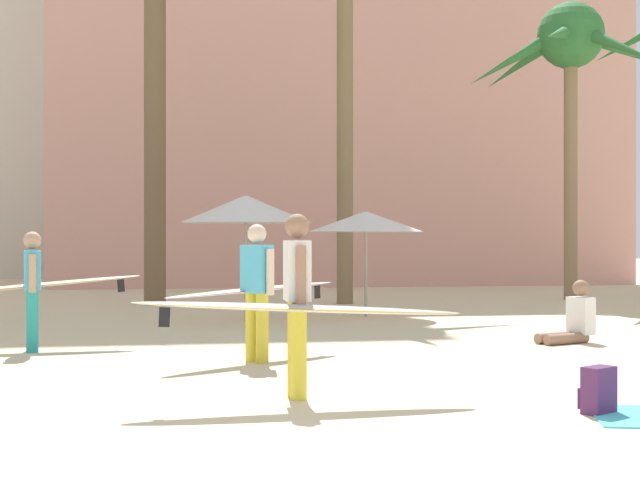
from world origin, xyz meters
The scene contains 9 objects.
hotel_pink centered at (4.36, 27.27, 7.74)m, with size 19.38×8.55×15.47m, color #DB9989.
palm_tree_far_left centered at (8.66, 16.40, 6.29)m, with size 5.58×5.26×7.61m.
cafe_umbrella_0 centered at (0.04, 11.64, 2.12)m, with size 2.47×2.47×2.38m.
cafe_umbrella_5 centered at (2.49, 12.36, 1.90)m, with size 2.30×2.30×2.11m.
backpack centered at (2.53, 2.44, 0.20)m, with size 0.35×0.33×0.42m.
person_mid_right centered at (-0.20, 6.27, 0.94)m, with size 2.47×1.90×1.74m.
person_far_left centered at (-3.17, 7.82, 0.90)m, with size 2.95×1.04×1.66m.
person_near_left centered at (4.66, 7.55, 0.33)m, with size 0.96×0.66×0.94m.
person_far_right centered at (-0.02, 3.48, 0.95)m, with size 3.18×0.81×1.80m.
Camera 1 is at (-1.11, -4.94, 1.55)m, focal length 49.62 mm.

